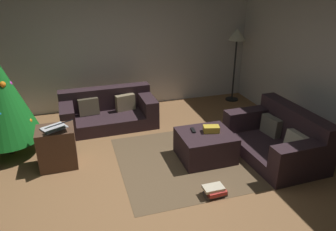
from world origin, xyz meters
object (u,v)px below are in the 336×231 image
at_px(christmas_tree, 0,96).
at_px(laptop, 56,127).
at_px(couch_left, 108,111).
at_px(couch_right, 280,139).
at_px(tv_remote, 193,130).
at_px(gift_box, 211,129).
at_px(corner_lamp, 237,40).
at_px(ottoman, 205,146).
at_px(side_table, 57,147).
at_px(book_stack, 215,191).

relative_size(christmas_tree, laptop, 3.43).
bearing_deg(couch_left, couch_right, 139.87).
xyz_separation_m(tv_remote, laptop, (-1.95, 0.25, 0.22)).
relative_size(gift_box, corner_lamp, 0.15).
relative_size(tv_remote, laptop, 0.32).
relative_size(laptop, corner_lamp, 0.32).
bearing_deg(couch_right, christmas_tree, 70.28).
xyz_separation_m(ottoman, side_table, (-2.13, 0.44, 0.09)).
distance_m(couch_right, side_table, 3.32).
bearing_deg(christmas_tree, gift_box, -19.07).
xyz_separation_m(couch_right, book_stack, (-1.37, -0.64, -0.21)).
height_order(couch_left, tv_remote, couch_left).
height_order(tv_remote, corner_lamp, corner_lamp).
distance_m(couch_right, corner_lamp, 2.65).
bearing_deg(couch_left, gift_box, 128.21).
bearing_deg(book_stack, couch_left, 111.41).
bearing_deg(laptop, book_stack, -34.59).
distance_m(couch_left, christmas_tree, 1.84).
bearing_deg(tv_remote, christmas_tree, 170.05).
bearing_deg(christmas_tree, side_table, -40.01).
xyz_separation_m(christmas_tree, laptop, (0.74, -0.65, -0.29)).
distance_m(ottoman, book_stack, 0.94).
height_order(ottoman, laptop, laptop).
distance_m(couch_right, book_stack, 1.52).
height_order(gift_box, side_table, side_table).
distance_m(ottoman, tv_remote, 0.30).
distance_m(couch_left, ottoman, 2.07).
height_order(couch_left, christmas_tree, christmas_tree).
xyz_separation_m(couch_left, book_stack, (1.00, -2.54, -0.19)).
relative_size(gift_box, laptop, 0.47).
relative_size(ottoman, tv_remote, 4.94).
distance_m(couch_left, couch_right, 3.04).
relative_size(tv_remote, corner_lamp, 0.10).
bearing_deg(christmas_tree, corner_lamp, 13.88).
xyz_separation_m(ottoman, laptop, (-2.10, 0.38, 0.44)).
relative_size(couch_left, couch_right, 1.11).
xyz_separation_m(couch_left, corner_lamp, (2.82, 0.48, 1.08)).
xyz_separation_m(ottoman, corner_lamp, (1.57, 2.13, 1.13)).
distance_m(couch_right, christmas_tree, 4.22).
relative_size(couch_right, ottoman, 1.95).
distance_m(couch_left, laptop, 1.58).
height_order(gift_box, laptop, laptop).
distance_m(tv_remote, book_stack, 1.09).
bearing_deg(book_stack, laptop, 145.41).
bearing_deg(christmas_tree, couch_left, 21.01).
bearing_deg(tv_remote, gift_box, -14.89).
relative_size(tv_remote, book_stack, 0.53).
bearing_deg(tv_remote, corner_lamp, 57.89).
relative_size(tv_remote, christmas_tree, 0.09).
distance_m(couch_right, tv_remote, 1.34).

